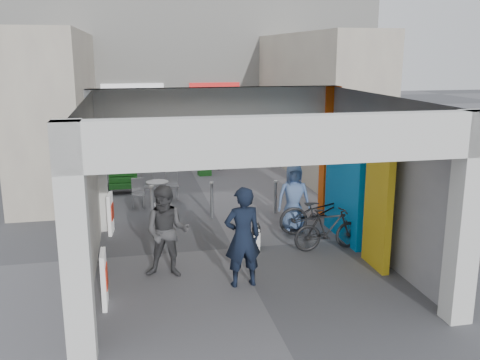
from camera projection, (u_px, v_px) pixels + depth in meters
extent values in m
plane|color=#5A595E|center=(233.00, 248.00, 12.17)|extent=(90.00, 90.00, 0.00)
cube|color=silver|center=(75.00, 247.00, 7.36)|extent=(0.40, 0.40, 3.50)
cube|color=silver|center=(97.00, 161.00, 13.07)|extent=(0.40, 0.40, 3.50)
cube|color=silver|center=(465.00, 220.00, 8.54)|extent=(0.40, 0.40, 3.50)
cube|color=#E8540D|center=(329.00, 152.00, 14.25)|extent=(0.40, 0.40, 3.50)
plane|color=silver|center=(89.00, 192.00, 10.22)|extent=(0.00, 6.40, 6.40)
plane|color=gray|center=(380.00, 178.00, 11.40)|extent=(0.00, 6.40, 6.40)
cube|color=#0C7AC7|center=(344.00, 181.00, 12.56)|extent=(0.15, 2.00, 2.80)
cube|color=gold|center=(379.00, 202.00, 10.85)|extent=(0.15, 1.00, 2.80)
plane|color=silver|center=(243.00, 97.00, 10.40)|extent=(6.40, 6.40, 0.00)
cube|color=silver|center=(217.00, 101.00, 13.38)|extent=(6.40, 0.30, 0.70)
cube|color=silver|center=(287.00, 140.00, 7.57)|extent=(6.40, 0.30, 0.70)
cube|color=white|center=(216.00, 103.00, 13.55)|extent=(4.20, 0.05, 0.55)
cube|color=silver|center=(175.00, 60.00, 24.56)|extent=(18.00, 4.00, 8.00)
cube|color=#515966|center=(181.00, 131.00, 23.31)|extent=(16.20, 0.06, 1.80)
cube|color=white|center=(133.00, 90.00, 22.50)|extent=(2.60, 0.06, 0.50)
cube|color=red|center=(215.00, 88.00, 23.19)|extent=(2.20, 0.06, 0.50)
cube|color=beige|center=(58.00, 109.00, 17.83)|extent=(2.00, 9.00, 5.00)
cube|color=beige|center=(314.00, 104.00, 19.61)|extent=(2.00, 9.00, 5.00)
cylinder|color=#999CA1|center=(152.00, 204.00, 13.96)|extent=(0.09, 0.09, 0.96)
cylinder|color=#999CA1|center=(212.00, 200.00, 14.29)|extent=(0.09, 0.09, 0.98)
cylinder|color=#999CA1|center=(276.00, 197.00, 14.75)|extent=(0.09, 0.09, 0.90)
cube|color=white|center=(104.00, 279.00, 9.32)|extent=(0.08, 0.55, 1.00)
cube|color=red|center=(106.00, 276.00, 9.32)|extent=(0.04, 0.39, 0.40)
cube|color=white|center=(110.00, 214.00, 13.09)|extent=(0.13, 0.56, 1.00)
cube|color=red|center=(112.00, 212.00, 13.09)|extent=(0.08, 0.39, 0.40)
cylinder|color=#9B9CA0|center=(158.00, 194.00, 15.54)|extent=(0.06, 0.06, 0.67)
cylinder|color=#9B9CA0|center=(158.00, 205.00, 15.62)|extent=(0.41, 0.41, 0.02)
cylinder|color=#9B9CA0|center=(157.00, 182.00, 15.46)|extent=(0.66, 0.66, 0.05)
cube|color=#9B9CA0|center=(138.00, 201.00, 15.28)|extent=(0.36, 0.36, 0.42)
cube|color=#9B9CA0|center=(138.00, 185.00, 15.35)|extent=(0.36, 0.05, 0.42)
cube|color=#9B9CA0|center=(173.00, 193.00, 16.11)|extent=(0.36, 0.36, 0.42)
cube|color=#9B9CA0|center=(172.00, 178.00, 16.17)|extent=(0.36, 0.05, 0.42)
cube|color=#9B9CA0|center=(147.00, 194.00, 16.05)|extent=(0.36, 0.36, 0.42)
cube|color=#9B9CA0|center=(147.00, 179.00, 16.12)|extent=(0.36, 0.05, 0.42)
cube|color=black|center=(124.00, 189.00, 16.93)|extent=(1.06, 0.53, 0.26)
cube|color=#185719|center=(123.00, 186.00, 16.77)|extent=(0.88, 0.31, 0.16)
cube|color=#185719|center=(123.00, 179.00, 16.86)|extent=(0.88, 0.31, 0.16)
cube|color=#185719|center=(123.00, 173.00, 16.94)|extent=(0.88, 0.31, 0.16)
cube|color=#185719|center=(204.00, 171.00, 19.34)|extent=(0.48, 0.39, 0.28)
cube|color=#284995|center=(204.00, 164.00, 19.27)|extent=(0.48, 0.39, 0.28)
cube|color=black|center=(255.00, 242.00, 12.21)|extent=(0.24, 0.32, 0.24)
cube|color=black|center=(256.00, 237.00, 12.05)|extent=(0.19, 0.16, 0.36)
cube|color=white|center=(257.00, 240.00, 11.97)|extent=(0.15, 0.03, 0.34)
cylinder|color=white|center=(254.00, 245.00, 12.01)|extent=(0.04, 0.04, 0.28)
cylinder|color=white|center=(259.00, 244.00, 12.03)|extent=(0.04, 0.04, 0.28)
sphere|color=black|center=(256.00, 228.00, 11.98)|extent=(0.19, 0.19, 0.19)
cube|color=white|center=(257.00, 230.00, 11.89)|extent=(0.08, 0.12, 0.06)
cone|color=black|center=(254.00, 224.00, 11.98)|extent=(0.07, 0.07, 0.08)
cone|color=black|center=(258.00, 224.00, 12.00)|extent=(0.07, 0.07, 0.08)
imported|color=black|center=(243.00, 237.00, 10.05)|extent=(0.75, 0.52, 1.95)
imported|color=#414244|center=(167.00, 232.00, 10.47)|extent=(1.04, 0.89, 1.85)
imported|color=#5774AA|center=(294.00, 197.00, 13.27)|extent=(0.85, 0.59, 1.68)
imported|color=black|center=(216.00, 145.00, 20.06)|extent=(1.20, 0.82, 1.89)
imported|color=black|center=(321.00, 212.00, 13.09)|extent=(2.10, 0.79, 1.09)
imported|color=black|center=(328.00, 229.00, 11.99)|extent=(1.63, 0.52, 0.97)
imported|color=silver|center=(204.00, 141.00, 22.47)|extent=(4.18, 2.18, 1.36)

